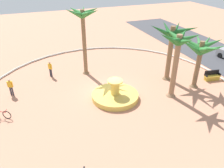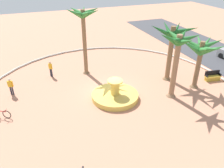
{
  "view_description": "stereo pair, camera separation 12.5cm",
  "coord_description": "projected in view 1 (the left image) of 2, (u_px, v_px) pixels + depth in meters",
  "views": [
    {
      "loc": [
        16.65,
        -6.22,
        10.69
      ],
      "look_at": [
        0.35,
        -0.01,
        1.0
      ],
      "focal_mm": 35.89,
      "sensor_mm": 36.0,
      "label": 1
    },
    {
      "loc": [
        16.7,
        -6.11,
        10.69
      ],
      "look_at": [
        0.35,
        -0.01,
        1.0
      ],
      "focal_mm": 35.89,
      "sensor_mm": 36.0,
      "label": 2
    }
  ],
  "objects": [
    {
      "name": "bench_north",
      "position": [
        212.0,
        77.0,
        22.6
      ],
      "size": [
        0.72,
        1.66,
        1.0
      ],
      "color": "gold",
      "rests_on": "ground"
    },
    {
      "name": "plaza_curb",
      "position": [
        111.0,
        91.0,
        20.69
      ],
      "size": [
        23.44,
        23.44,
        0.2
      ],
      "primitive_type": "torus",
      "color": "silver",
      "rests_on": "ground"
    },
    {
      "name": "fountain",
      "position": [
        115.0,
        95.0,
        19.62
      ],
      "size": [
        4.09,
        4.09,
        1.78
      ],
      "color": "gold",
      "rests_on": "ground"
    },
    {
      "name": "ground_plane",
      "position": [
        111.0,
        92.0,
        20.73
      ],
      "size": [
        80.0,
        80.0,
        0.0
      ],
      "primitive_type": "plane",
      "color": "tan"
    },
    {
      "name": "person_cyclist_photo",
      "position": [
        50.0,
        68.0,
        22.98
      ],
      "size": [
        0.44,
        0.36,
        1.67
      ],
      "color": "#33333D",
      "rests_on": "ground"
    },
    {
      "name": "bicycle_red_frame",
      "position": [
        1.0,
        114.0,
        17.11
      ],
      "size": [
        0.96,
        1.49,
        0.94
      ],
      "color": "black",
      "rests_on": "ground"
    },
    {
      "name": "person_cyclist_helmet",
      "position": [
        10.0,
        86.0,
        19.79
      ],
      "size": [
        0.32,
        0.49,
        1.63
      ],
      "color": "#33333D",
      "rests_on": "ground"
    },
    {
      "name": "palm_tree_far_side",
      "position": [
        83.0,
        23.0,
        21.5
      ],
      "size": [
        3.33,
        3.34,
        6.92
      ],
      "color": "brown",
      "rests_on": "ground"
    },
    {
      "name": "palm_tree_by_curb",
      "position": [
        201.0,
        50.0,
        19.78
      ],
      "size": [
        4.1,
        4.13,
        4.78
      ],
      "color": "brown",
      "rests_on": "ground"
    },
    {
      "name": "palm_tree_mid_plaza",
      "position": [
        177.0,
        51.0,
        18.05
      ],
      "size": [
        3.3,
        3.22,
        5.89
      ],
      "color": "#8E6B4C",
      "rests_on": "ground"
    },
    {
      "name": "palm_tree_near_fountain",
      "position": [
        171.0,
        39.0,
        20.95
      ],
      "size": [
        4.21,
        4.1,
        5.69
      ],
      "color": "brown",
      "rests_on": "ground"
    }
  ]
}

